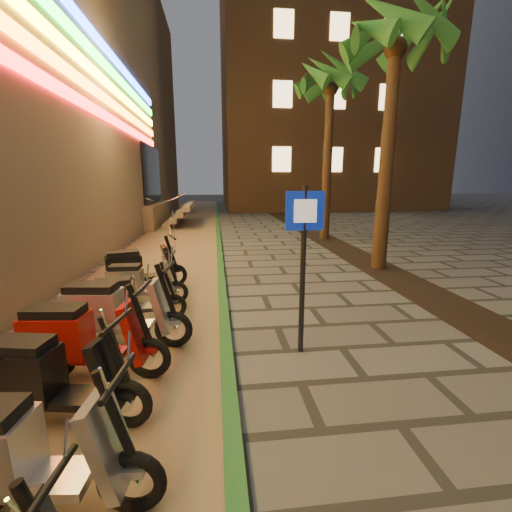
{
  "coord_description": "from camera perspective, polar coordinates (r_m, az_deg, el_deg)",
  "views": [
    {
      "loc": [
        -1.01,
        -2.03,
        2.46
      ],
      "look_at": [
        -0.34,
        3.61,
        1.2
      ],
      "focal_mm": 24.0,
      "sensor_mm": 36.0,
      "label": 1
    }
  ],
  "objects": [
    {
      "name": "pedestrian_sign",
      "position": [
        4.75,
        7.94,
        1.34
      ],
      "size": [
        0.53,
        0.09,
        2.39
      ],
      "rotation": [
        0.0,
        0.0,
        -0.0
      ],
      "color": "black",
      "rests_on": "ground"
    },
    {
      "name": "palm_c",
      "position": [
        10.65,
        22.26,
        29.51
      ],
      "size": [
        2.97,
        3.02,
        6.91
      ],
      "color": "#472D19",
      "rests_on": "ground"
    },
    {
      "name": "scooter_8",
      "position": [
        5.52,
        -22.72,
        -8.61
      ],
      "size": [
        1.85,
        0.7,
        1.3
      ],
      "rotation": [
        0.0,
        0.0,
        -0.11
      ],
      "color": "black",
      "rests_on": "ground"
    },
    {
      "name": "scooter_6",
      "position": [
        4.21,
        -31.55,
        -16.9
      ],
      "size": [
        1.71,
        0.75,
        1.2
      ],
      "rotation": [
        0.0,
        0.0,
        -0.18
      ],
      "color": "black",
      "rests_on": "ground"
    },
    {
      "name": "scooter_11",
      "position": [
        8.07,
        -19.2,
        -1.97
      ],
      "size": [
        1.75,
        0.94,
        1.25
      ],
      "rotation": [
        0.0,
        0.0,
        0.31
      ],
      "color": "black",
      "rests_on": "ground"
    },
    {
      "name": "scooter_5",
      "position": [
        3.35,
        -34.88,
        -25.5
      ],
      "size": [
        1.69,
        0.63,
        1.19
      ],
      "rotation": [
        0.0,
        0.0,
        -0.1
      ],
      "color": "black",
      "rests_on": "ground"
    },
    {
      "name": "green_curb",
      "position": [
        12.27,
        -6.13,
        1.09
      ],
      "size": [
        0.18,
        60.0,
        0.1
      ],
      "primitive_type": "cube",
      "color": "#246128",
      "rests_on": "ground"
    },
    {
      "name": "palm_d",
      "position": [
        15.17,
        12.32,
        25.5
      ],
      "size": [
        2.97,
        3.02,
        7.16
      ],
      "color": "#472D19",
      "rests_on": "ground"
    },
    {
      "name": "scooter_7",
      "position": [
        4.87,
        -27.29,
        -12.13
      ],
      "size": [
        1.78,
        0.68,
        1.25
      ],
      "rotation": [
        0.0,
        0.0,
        -0.11
      ],
      "color": "black",
      "rests_on": "ground"
    },
    {
      "name": "planting_strip",
      "position": [
        8.76,
        25.44,
        -5.01
      ],
      "size": [
        1.2,
        40.0,
        0.02
      ],
      "primitive_type": "cube",
      "color": "black",
      "rests_on": "ground"
    },
    {
      "name": "scooter_10",
      "position": [
        7.21,
        -19.06,
        -4.19
      ],
      "size": [
        1.54,
        0.54,
        1.09
      ],
      "rotation": [
        0.0,
        0.0,
        -0.02
      ],
      "color": "black",
      "rests_on": "ground"
    },
    {
      "name": "apartment_block",
      "position": [
        36.86,
        10.51,
        28.1
      ],
      "size": [
        18.0,
        16.06,
        25.0
      ],
      "color": "brown",
      "rests_on": "ground"
    },
    {
      "name": "scooter_9",
      "position": [
        6.33,
        -20.45,
        -6.63
      ],
      "size": [
        1.55,
        0.65,
        1.09
      ],
      "rotation": [
        0.0,
        0.0,
        0.16
      ],
      "color": "black",
      "rests_on": "ground"
    },
    {
      "name": "ground",
      "position": [
        3.34,
        16.19,
        -35.43
      ],
      "size": [
        120.0,
        120.0,
        0.0
      ],
      "primitive_type": "plane",
      "color": "#474442",
      "rests_on": "ground"
    },
    {
      "name": "parking_strip",
      "position": [
        12.38,
        -14.01,
        0.68
      ],
      "size": [
        3.4,
        60.0,
        0.01
      ],
      "primitive_type": "cube",
      "color": "#8C7251",
      "rests_on": "ground"
    }
  ]
}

